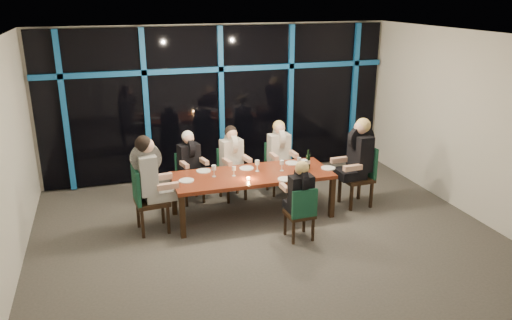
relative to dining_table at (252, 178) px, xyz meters
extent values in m
plane|color=#55514B|center=(0.00, -0.80, -0.68)|extent=(7.00, 7.00, 0.00)
cube|color=silver|center=(0.00, 2.20, 0.82)|extent=(7.00, 0.04, 3.00)
cube|color=silver|center=(0.00, -3.80, 0.82)|extent=(7.00, 0.04, 3.00)
cube|color=silver|center=(-3.50, -0.80, 0.82)|extent=(0.04, 6.00, 3.00)
cube|color=silver|center=(3.50, -0.80, 0.82)|extent=(0.04, 6.00, 3.00)
cube|color=white|center=(0.00, -0.80, 2.32)|extent=(7.00, 6.00, 0.04)
cube|color=black|center=(0.00, 2.14, 0.82)|extent=(6.86, 0.04, 2.94)
cube|color=#14579E|center=(-2.90, 2.09, 0.82)|extent=(0.10, 0.10, 2.94)
cube|color=#14579E|center=(-1.45, 2.09, 0.82)|extent=(0.10, 0.10, 2.94)
cube|color=#14579E|center=(0.00, 2.09, 0.82)|extent=(0.10, 0.10, 2.94)
cube|color=#14579E|center=(1.45, 2.09, 0.82)|extent=(0.10, 0.10, 2.94)
cube|color=#14579E|center=(2.90, 2.09, 0.82)|extent=(0.10, 0.10, 2.94)
cube|color=#14579E|center=(0.00, 2.09, 1.48)|extent=(6.86, 0.10, 0.10)
cube|color=#FF2D14|center=(1.10, 2.45, 1.47)|extent=(0.60, 0.05, 0.35)
cube|color=maroon|center=(0.00, 0.00, 0.04)|extent=(2.60, 1.00, 0.06)
cube|color=black|center=(-1.24, -0.44, -0.34)|extent=(0.08, 0.08, 0.69)
cube|color=black|center=(1.24, -0.44, -0.34)|extent=(0.08, 0.08, 0.69)
cube|color=black|center=(-1.24, 0.44, -0.34)|extent=(0.08, 0.08, 0.69)
cube|color=black|center=(1.24, 0.44, -0.34)|extent=(0.08, 0.08, 0.69)
cube|color=black|center=(-0.87, 0.89, -0.27)|extent=(0.50, 0.50, 0.05)
cube|color=#1A543A|center=(-0.91, 1.07, -0.02)|extent=(0.41, 0.14, 0.46)
cube|color=black|center=(-0.99, 0.70, -0.49)|extent=(0.04, 0.04, 0.38)
cube|color=black|center=(-0.67, 0.77, -0.49)|extent=(0.04, 0.04, 0.38)
cube|color=black|center=(-1.07, 1.02, -0.49)|extent=(0.04, 0.04, 0.38)
cube|color=black|center=(-0.75, 1.09, -0.49)|extent=(0.04, 0.04, 0.38)
cube|color=black|center=(-0.12, 0.81, -0.25)|extent=(0.50, 0.50, 0.06)
cube|color=#1A543A|center=(-0.16, 1.00, 0.00)|extent=(0.43, 0.12, 0.47)
cube|color=black|center=(-0.26, 0.61, -0.48)|extent=(0.04, 0.04, 0.40)
cube|color=black|center=(0.08, 0.68, -0.48)|extent=(0.04, 0.04, 0.40)
cube|color=black|center=(-0.32, 0.95, -0.48)|extent=(0.04, 0.04, 0.40)
cube|color=black|center=(0.01, 1.01, -0.48)|extent=(0.04, 0.04, 0.40)
cube|color=black|center=(0.78, 0.84, -0.25)|extent=(0.45, 0.45, 0.06)
cube|color=#1A543A|center=(0.77, 1.03, 0.01)|extent=(0.44, 0.07, 0.48)
cube|color=black|center=(0.61, 0.66, -0.48)|extent=(0.04, 0.04, 0.40)
cube|color=black|center=(0.96, 0.68, -0.48)|extent=(0.04, 0.04, 0.40)
cube|color=black|center=(0.60, 1.00, -0.48)|extent=(0.04, 0.04, 0.40)
cube|color=black|center=(0.94, 1.02, -0.48)|extent=(0.04, 0.04, 0.40)
cube|color=black|center=(-1.65, -0.06, -0.19)|extent=(0.53, 0.53, 0.07)
cube|color=#1A543A|center=(-1.86, -0.08, 0.11)|extent=(0.10, 0.50, 0.55)
cube|color=black|center=(-1.43, -0.24, -0.45)|extent=(0.05, 0.05, 0.46)
cube|color=black|center=(-1.47, 0.15, -0.45)|extent=(0.05, 0.05, 0.46)
cube|color=black|center=(-1.82, -0.27, -0.45)|extent=(0.05, 0.05, 0.46)
cube|color=black|center=(-1.86, 0.12, -0.45)|extent=(0.05, 0.05, 0.46)
cube|color=black|center=(1.85, -0.11, -0.19)|extent=(0.52, 0.52, 0.07)
cube|color=#1A543A|center=(2.07, -0.10, 0.11)|extent=(0.08, 0.50, 0.55)
cube|color=black|center=(1.64, 0.08, -0.45)|extent=(0.05, 0.05, 0.46)
cube|color=black|center=(1.67, -0.32, -0.45)|extent=(0.05, 0.05, 0.46)
cube|color=black|center=(2.04, 0.10, -0.45)|extent=(0.05, 0.05, 0.46)
cube|color=black|center=(2.06, -0.30, -0.45)|extent=(0.05, 0.05, 0.46)
cube|color=black|center=(0.44, -0.98, -0.29)|extent=(0.41, 0.41, 0.05)
cube|color=#1A543A|center=(0.45, -1.15, -0.05)|extent=(0.40, 0.06, 0.44)
cube|color=black|center=(0.59, -0.81, -0.50)|extent=(0.04, 0.04, 0.37)
cube|color=black|center=(0.28, -0.82, -0.50)|extent=(0.04, 0.04, 0.37)
cube|color=black|center=(0.60, -1.13, -0.50)|extent=(0.04, 0.04, 0.37)
cube|color=black|center=(0.29, -1.14, -0.50)|extent=(0.04, 0.04, 0.37)
cube|color=black|center=(-0.84, 0.79, -0.18)|extent=(0.41, 0.45, 0.13)
cube|color=black|center=(-0.88, 0.93, 0.12)|extent=(0.41, 0.30, 0.51)
cylinder|color=black|center=(-0.88, 0.93, 0.32)|extent=(0.18, 0.39, 0.38)
sphere|color=tan|center=(-0.87, 0.91, 0.49)|extent=(0.19, 0.19, 0.19)
sphere|color=silver|center=(-0.88, 0.95, 0.52)|extent=(0.21, 0.21, 0.21)
cube|color=tan|center=(-1.00, 0.67, 0.10)|extent=(0.13, 0.28, 0.07)
cube|color=tan|center=(-0.65, 0.76, 0.10)|extent=(0.13, 0.28, 0.07)
cube|color=silver|center=(-0.10, 0.70, -0.16)|extent=(0.41, 0.45, 0.13)
cube|color=silver|center=(-0.13, 0.85, 0.15)|extent=(0.41, 0.29, 0.53)
cylinder|color=silver|center=(-0.13, 0.85, 0.36)|extent=(0.17, 0.41, 0.40)
sphere|color=tan|center=(-0.13, 0.83, 0.53)|extent=(0.20, 0.20, 0.20)
sphere|color=black|center=(-0.13, 0.87, 0.56)|extent=(0.22, 0.22, 0.22)
cube|color=tan|center=(-0.28, 0.59, 0.11)|extent=(0.13, 0.29, 0.08)
cube|color=tan|center=(0.10, 0.66, 0.11)|extent=(0.13, 0.29, 0.08)
cube|color=silver|center=(0.78, 0.72, -0.15)|extent=(0.37, 0.42, 0.13)
cube|color=silver|center=(0.78, 0.88, 0.17)|extent=(0.40, 0.25, 0.54)
cylinder|color=silver|center=(0.78, 0.88, 0.38)|extent=(0.12, 0.41, 0.40)
sphere|color=tan|center=(0.78, 0.86, 0.55)|extent=(0.20, 0.20, 0.20)
sphere|color=tan|center=(0.77, 0.90, 0.58)|extent=(0.22, 0.22, 0.22)
cube|color=tan|center=(0.59, 0.64, 0.11)|extent=(0.09, 0.29, 0.08)
cube|color=tan|center=(0.98, 0.66, 0.11)|extent=(0.09, 0.29, 0.08)
cube|color=black|center=(-1.51, -0.05, -0.08)|extent=(0.49, 0.43, 0.15)
cube|color=black|center=(-1.69, -0.06, 0.28)|extent=(0.30, 0.46, 0.61)
cylinder|color=black|center=(-1.69, -0.06, 0.52)|extent=(0.47, 0.15, 0.46)
sphere|color=tan|center=(-1.67, -0.06, 0.72)|extent=(0.23, 0.23, 0.23)
sphere|color=black|center=(-1.71, -0.07, 0.75)|extent=(0.25, 0.25, 0.25)
cube|color=tan|center=(-1.41, -0.26, 0.11)|extent=(0.33, 0.12, 0.09)
cube|color=tan|center=(-1.45, 0.18, 0.11)|extent=(0.33, 0.12, 0.09)
cube|color=black|center=(1.72, -0.12, -0.08)|extent=(0.48, 0.42, 0.15)
cube|color=black|center=(1.90, -0.11, 0.29)|extent=(0.29, 0.45, 0.62)
cylinder|color=black|center=(1.90, -0.11, 0.53)|extent=(0.47, 0.14, 0.46)
sphere|color=tan|center=(1.87, -0.11, 0.73)|extent=(0.23, 0.23, 0.23)
sphere|color=tan|center=(1.92, -0.11, 0.76)|extent=(0.25, 0.25, 0.25)
cube|color=tan|center=(1.62, 0.10, 0.11)|extent=(0.33, 0.11, 0.09)
cube|color=tan|center=(1.64, -0.34, 0.11)|extent=(0.33, 0.11, 0.09)
cube|color=black|center=(0.44, -0.87, -0.20)|extent=(0.33, 0.38, 0.12)
cube|color=black|center=(0.44, -1.01, 0.09)|extent=(0.36, 0.22, 0.49)
cylinder|color=black|center=(0.44, -1.01, 0.29)|extent=(0.10, 0.37, 0.37)
sphere|color=tan|center=(0.44, -0.99, 0.45)|extent=(0.19, 0.19, 0.19)
sphere|color=tan|center=(0.44, -1.03, 0.47)|extent=(0.20, 0.20, 0.20)
cube|color=tan|center=(0.61, -0.79, 0.10)|extent=(0.08, 0.27, 0.07)
cube|color=tan|center=(0.26, -0.81, 0.10)|extent=(0.08, 0.27, 0.07)
cylinder|color=white|center=(-0.74, 0.35, 0.08)|extent=(0.24, 0.24, 0.01)
cylinder|color=white|center=(-0.02, 0.26, 0.08)|extent=(0.24, 0.24, 0.01)
cylinder|color=white|center=(0.81, 0.28, 0.08)|extent=(0.24, 0.24, 0.01)
cylinder|color=white|center=(-1.09, -0.01, 0.08)|extent=(0.24, 0.24, 0.01)
cylinder|color=white|center=(1.28, -0.14, 0.08)|extent=(0.24, 0.24, 0.01)
cylinder|color=white|center=(0.42, -0.42, 0.08)|extent=(0.24, 0.24, 0.01)
cylinder|color=black|center=(0.96, -0.05, 0.19)|extent=(0.07, 0.07, 0.24)
cylinder|color=black|center=(0.96, -0.05, 0.36)|extent=(0.03, 0.03, 0.09)
cylinder|color=silver|center=(0.96, -0.05, 0.19)|extent=(0.08, 0.08, 0.07)
cylinder|color=silver|center=(0.84, -0.17, 0.17)|extent=(0.11, 0.11, 0.21)
cylinder|color=silver|center=(0.90, -0.17, 0.19)|extent=(0.02, 0.02, 0.14)
cylinder|color=#FF9F4C|center=(-0.14, -0.23, 0.08)|extent=(0.05, 0.05, 0.03)
cylinder|color=silver|center=(-0.32, -0.01, 0.07)|extent=(0.06, 0.06, 0.01)
cylinder|color=silver|center=(-0.32, -0.01, 0.12)|extent=(0.01, 0.01, 0.09)
cylinder|color=silver|center=(-0.32, -0.01, 0.20)|extent=(0.06, 0.06, 0.06)
cylinder|color=silver|center=(0.11, 0.09, 0.07)|extent=(0.07, 0.07, 0.01)
cylinder|color=silver|center=(0.11, 0.09, 0.13)|extent=(0.01, 0.01, 0.11)
cylinder|color=silver|center=(0.11, 0.09, 0.22)|extent=(0.07, 0.07, 0.08)
cylinder|color=silver|center=(0.51, -0.01, 0.07)|extent=(0.07, 0.07, 0.01)
cylinder|color=silver|center=(0.51, -0.01, 0.13)|extent=(0.01, 0.01, 0.10)
cylinder|color=silver|center=(0.51, -0.01, 0.21)|extent=(0.07, 0.07, 0.07)
cylinder|color=silver|center=(-0.63, 0.05, 0.07)|extent=(0.07, 0.07, 0.01)
cylinder|color=silver|center=(-0.63, 0.05, 0.13)|extent=(0.01, 0.01, 0.11)
cylinder|color=silver|center=(-0.63, 0.05, 0.22)|extent=(0.07, 0.07, 0.08)
cylinder|color=silver|center=(0.84, 0.05, 0.07)|extent=(0.06, 0.06, 0.01)
cylinder|color=silver|center=(0.84, 0.05, 0.12)|extent=(0.01, 0.01, 0.10)
cylinder|color=silver|center=(0.84, 0.05, 0.21)|extent=(0.07, 0.07, 0.07)
camera|label=1|loc=(-2.22, -7.32, 2.89)|focal=35.00mm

